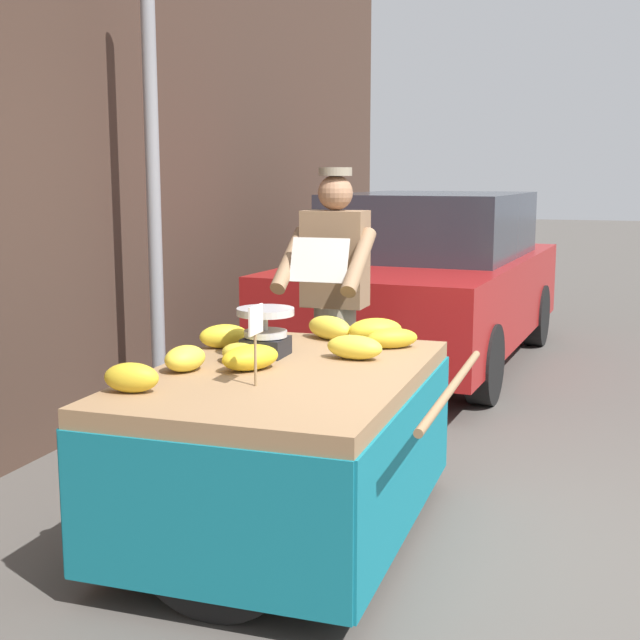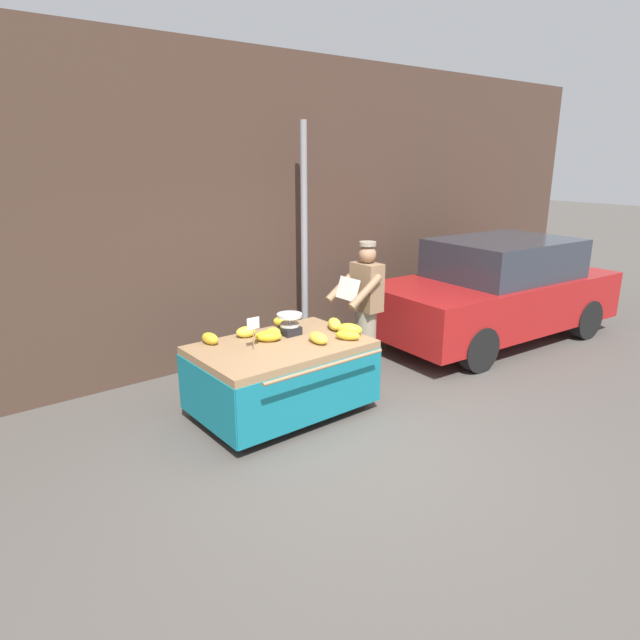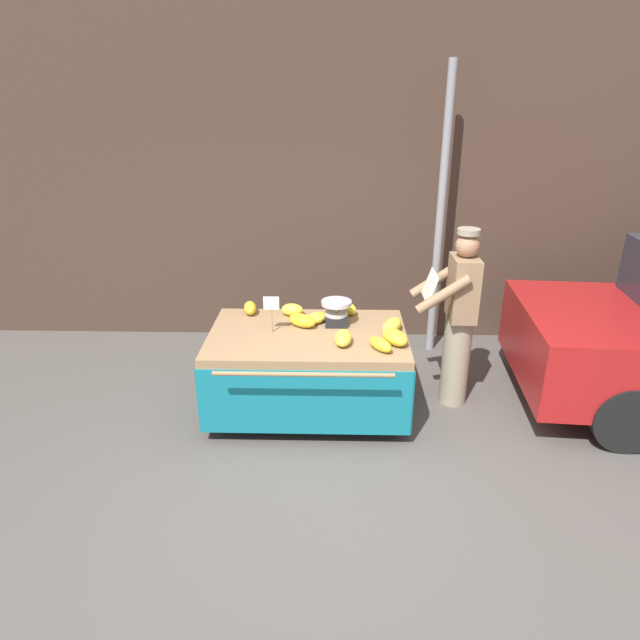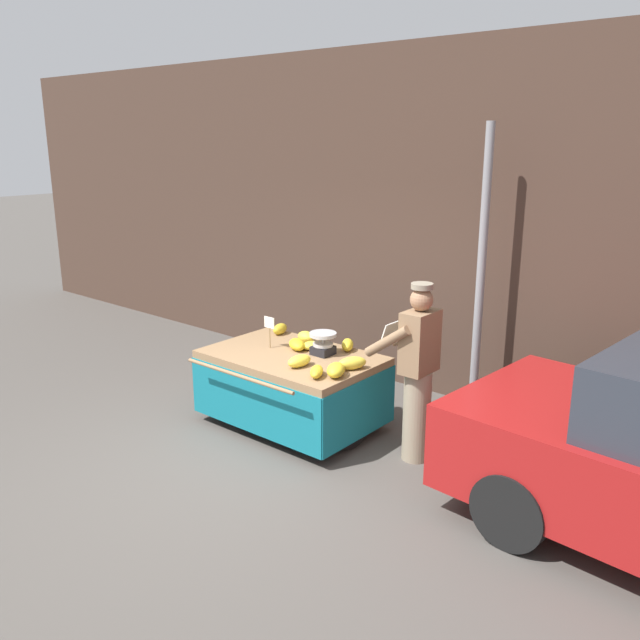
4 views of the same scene
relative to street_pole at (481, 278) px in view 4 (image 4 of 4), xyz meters
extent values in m
plane|color=#514C47|center=(-1.19, -2.48, -1.56)|extent=(60.00, 60.00, 0.00)
cube|color=#473328|center=(-1.19, 0.52, 0.44)|extent=(16.00, 0.24, 4.00)
cylinder|color=gray|center=(0.00, 0.00, 0.00)|extent=(0.09, 0.09, 3.12)
cube|color=#93704C|center=(-1.37, -1.40, -0.80)|extent=(1.78, 1.16, 0.08)
cylinder|color=black|center=(-2.18, -1.40, -1.20)|extent=(0.05, 0.71, 0.71)
cylinder|color=#B7B7BC|center=(-2.21, -1.40, -1.20)|extent=(0.01, 0.13, 0.13)
cylinder|color=black|center=(-0.56, -1.40, -1.20)|extent=(0.05, 0.71, 0.71)
cylinder|color=#B7B7BC|center=(-0.53, -1.40, -1.20)|extent=(0.01, 0.13, 0.13)
cylinder|color=#4C4742|center=(-1.37, -0.90, -1.20)|extent=(0.05, 0.05, 0.72)
cube|color=#147284|center=(-1.37, -1.98, -1.14)|extent=(1.78, 0.02, 0.60)
cube|color=#147284|center=(-1.37, -0.82, -1.14)|extent=(1.78, 0.02, 0.60)
cube|color=#147284|center=(-2.26, -1.40, -1.14)|extent=(0.02, 1.16, 0.60)
cube|color=#147284|center=(-0.48, -1.40, -1.14)|extent=(0.02, 1.16, 0.60)
cylinder|color=#93704C|center=(-1.37, -2.16, -0.78)|extent=(1.42, 0.04, 0.04)
cube|color=black|center=(-1.12, -1.21, -0.71)|extent=(0.20, 0.20, 0.09)
cylinder|color=#B7B7BC|center=(-1.12, -1.21, -0.61)|extent=(0.02, 0.02, 0.11)
cylinder|color=#B7B7BC|center=(-1.12, -1.21, -0.54)|extent=(0.28, 0.28, 0.04)
cylinder|color=#B7B7BC|center=(-1.12, -1.21, -0.65)|extent=(0.21, 0.21, 0.03)
cylinder|color=#997A51|center=(-1.69, -1.39, -0.65)|extent=(0.01, 0.01, 0.22)
cube|color=white|center=(-1.69, -1.40, -0.48)|extent=(0.14, 0.01, 0.12)
ellipsoid|color=yellow|center=(-1.30, -1.16, -0.71)|extent=(0.28, 0.29, 0.09)
ellipsoid|color=yellow|center=(-1.54, -0.99, -0.70)|extent=(0.24, 0.20, 0.12)
ellipsoid|color=gold|center=(-0.75, -1.75, -0.71)|extent=(0.25, 0.29, 0.10)
ellipsoid|color=yellow|center=(-1.06, -1.64, -0.70)|extent=(0.17, 0.29, 0.12)
ellipsoid|color=yellow|center=(-0.61, -1.37, -0.70)|extent=(0.26, 0.32, 0.13)
ellipsoid|color=gold|center=(-1.95, -0.96, -0.70)|extent=(0.16, 0.25, 0.12)
ellipsoid|color=gold|center=(-1.43, -1.26, -0.70)|extent=(0.33, 0.29, 0.12)
ellipsoid|color=yellow|center=(-0.61, -1.63, -0.70)|extent=(0.29, 0.33, 0.13)
ellipsoid|color=yellow|center=(-1.01, -0.94, -0.70)|extent=(0.24, 0.27, 0.12)
cylinder|color=gray|center=(0.03, -1.21, -1.12)|extent=(0.26, 0.26, 0.88)
cube|color=#8C6B4C|center=(0.03, -1.21, -0.39)|extent=(0.23, 0.38, 0.58)
sphere|color=#9E7051|center=(0.03, -1.21, 0.00)|extent=(0.21, 0.21, 0.21)
cylinder|color=gray|center=(0.03, -1.21, 0.13)|extent=(0.20, 0.20, 0.05)
cylinder|color=#8C6B4C|center=(-0.19, -1.41, -0.38)|extent=(0.48, 0.09, 0.37)
cylinder|color=#8C6B4C|center=(-0.18, -0.99, -0.38)|extent=(0.48, 0.09, 0.37)
cube|color=silver|center=(-0.27, -1.20, -0.37)|extent=(0.09, 0.34, 0.25)
cylinder|color=black|center=(1.31, -1.96, -1.26)|extent=(0.61, 0.23, 0.60)
cylinder|color=black|center=(1.43, -0.40, -1.26)|extent=(0.61, 0.23, 0.60)
camera|label=1|loc=(-4.94, -2.75, 0.11)|focal=48.48mm
camera|label=2|loc=(-4.47, -5.95, 1.13)|focal=31.23mm
camera|label=3|loc=(-1.15, -5.99, 1.26)|focal=31.26mm
camera|label=4|loc=(3.01, -6.20, 1.42)|focal=37.11mm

